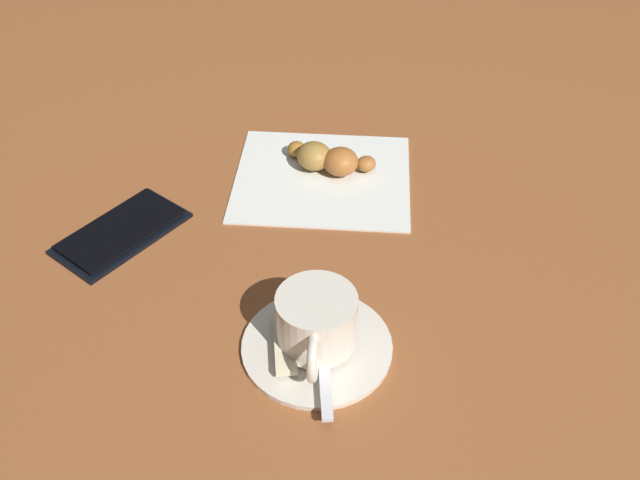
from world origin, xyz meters
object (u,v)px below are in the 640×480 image
object	(u,v)px
sugar_packet	(285,343)
croissant	(328,158)
cell_phone	(121,232)
teaspoon	(322,335)
napkin	(322,177)
espresso_cup	(316,321)
saucer	(317,344)

from	to	relation	value
sugar_packet	croissant	distance (m)	0.26
cell_phone	teaspoon	bearing A→B (deg)	69.17
napkin	teaspoon	bearing A→B (deg)	14.53
sugar_packet	cell_phone	distance (m)	0.23
napkin	espresso_cup	bearing A→B (deg)	13.50
sugar_packet	cell_phone	size ratio (longest dim) A/B	0.44
saucer	napkin	bearing A→B (deg)	-166.42
napkin	cell_phone	bearing A→B (deg)	-50.06
teaspoon	croissant	size ratio (longest dim) A/B	1.09
espresso_cup	croissant	bearing A→B (deg)	-167.84
sugar_packet	napkin	world-z (taller)	sugar_packet
saucer	cell_phone	distance (m)	0.25
teaspoon	cell_phone	size ratio (longest dim) A/B	0.84
sugar_packet	croissant	xyz separation A→B (m)	(-0.26, -0.03, 0.01)
napkin	croissant	world-z (taller)	croissant
teaspoon	napkin	world-z (taller)	teaspoon
espresso_cup	cell_phone	xyz separation A→B (m)	(-0.09, -0.23, -0.03)
sugar_packet	cell_phone	bearing A→B (deg)	-137.24
croissant	cell_phone	distance (m)	0.23
teaspoon	sugar_packet	size ratio (longest dim) A/B	1.91
croissant	cell_phone	bearing A→B (deg)	-47.85
teaspoon	sugar_packet	bearing A→B (deg)	-59.87
croissant	espresso_cup	bearing A→B (deg)	12.16
saucer	croissant	distance (m)	0.26
saucer	cell_phone	world-z (taller)	same
napkin	cell_phone	distance (m)	0.22
cell_phone	napkin	bearing A→B (deg)	129.94
napkin	cell_phone	world-z (taller)	cell_phone
teaspoon	cell_phone	world-z (taller)	teaspoon
saucer	teaspoon	size ratio (longest dim) A/B	1.03
teaspoon	napkin	xyz separation A→B (m)	(-0.23, -0.06, -0.01)
teaspoon	espresso_cup	bearing A→B (deg)	-40.03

